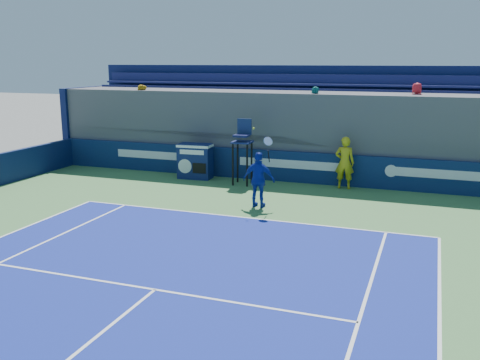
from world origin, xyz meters
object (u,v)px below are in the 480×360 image
(ball_person, at_px, (345,163))
(tennis_player, at_px, (259,180))
(umpire_chair, at_px, (243,145))
(match_clock, at_px, (195,160))

(ball_person, bearing_deg, tennis_player, 56.35)
(ball_person, xyz_separation_m, tennis_player, (-2.14, -3.50, -0.06))
(ball_person, xyz_separation_m, umpire_chair, (-3.73, -0.62, 0.56))
(ball_person, relative_size, tennis_player, 0.75)
(match_clock, distance_m, umpire_chair, 2.29)
(ball_person, bearing_deg, umpire_chair, 7.17)
(umpire_chair, relative_size, tennis_player, 0.96)
(match_clock, relative_size, tennis_player, 0.54)
(ball_person, xyz_separation_m, match_clock, (-5.85, -0.28, -0.23))
(match_clock, height_order, umpire_chair, umpire_chair)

